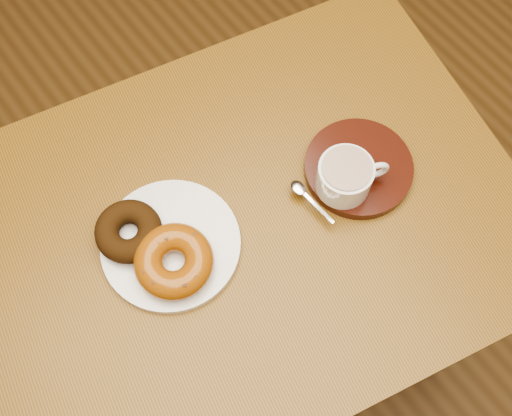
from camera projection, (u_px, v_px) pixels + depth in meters
ground at (369, 392)px, 1.64m from camera, size 6.00×6.00×0.00m
cafe_table at (247, 249)px, 1.09m from camera, size 0.96×0.79×0.79m
donut_plate at (171, 245)px, 0.95m from camera, size 0.27×0.27×0.01m
donut_cinnamon at (128, 231)px, 0.93m from camera, size 0.12×0.12×0.04m
donut_caramel at (174, 261)px, 0.91m from camera, size 0.15×0.15×0.04m
saucer at (358, 168)px, 0.99m from camera, size 0.20×0.20×0.02m
coffee_cup at (346, 176)px, 0.95m from camera, size 0.10×0.08×0.06m
teaspoon at (302, 192)px, 0.96m from camera, size 0.02×0.09×0.01m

